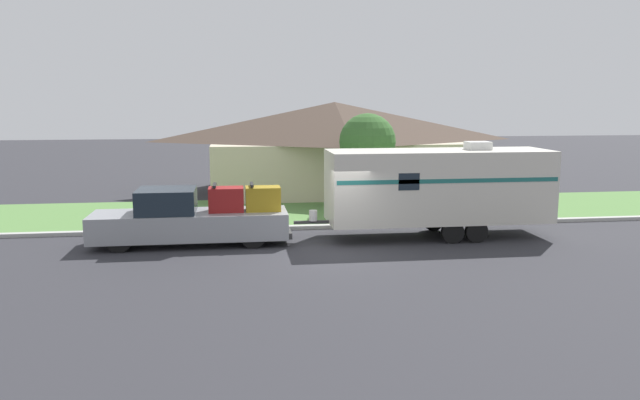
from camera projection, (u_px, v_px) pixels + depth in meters
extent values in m
plane|color=#2D2D33|center=(335.00, 253.00, 19.62)|extent=(120.00, 120.00, 0.00)
cube|color=#ADADA8|center=(319.00, 227.00, 23.27)|extent=(80.00, 0.30, 0.14)
cube|color=#568442|center=(308.00, 211.00, 26.85)|extent=(80.00, 7.00, 0.03)
cube|color=beige|center=(334.00, 166.00, 32.63)|extent=(12.59, 7.29, 2.66)
pyramid|color=#4C3D33|center=(335.00, 121.00, 32.26)|extent=(13.60, 7.87, 1.99)
cube|color=#4C3828|center=(347.00, 180.00, 29.13)|extent=(1.00, 0.06, 2.10)
cylinder|color=black|center=(119.00, 239.00, 19.63)|extent=(0.86, 0.28, 0.86)
cylinder|color=black|center=(127.00, 229.00, 21.18)|extent=(0.86, 0.28, 0.86)
cylinder|color=black|center=(253.00, 235.00, 20.20)|extent=(0.86, 0.28, 0.86)
cylinder|color=black|center=(252.00, 225.00, 21.75)|extent=(0.86, 0.28, 0.86)
cube|color=gray|center=(147.00, 226.00, 20.48)|extent=(3.62, 1.95, 0.85)
cube|color=#19232D|center=(167.00, 201.00, 20.43)|extent=(1.88, 1.79, 0.79)
cube|color=gray|center=(245.00, 223.00, 20.90)|extent=(2.78, 1.95, 0.85)
cube|color=#333333|center=(288.00, 231.00, 21.15)|extent=(0.12, 1.75, 0.20)
cube|color=maroon|center=(226.00, 199.00, 20.69)|extent=(1.15, 0.82, 0.80)
cube|color=black|center=(215.00, 185.00, 20.56)|extent=(0.10, 0.90, 0.08)
cube|color=olive|center=(263.00, 199.00, 20.85)|extent=(1.15, 0.82, 0.80)
cube|color=black|center=(252.00, 185.00, 20.73)|extent=(0.10, 0.90, 0.08)
cylinder|color=black|center=(453.00, 232.00, 20.86)|extent=(0.76, 0.22, 0.76)
cylinder|color=black|center=(433.00, 220.00, 22.88)|extent=(0.76, 0.22, 0.76)
cylinder|color=black|center=(476.00, 231.00, 20.97)|extent=(0.76, 0.22, 0.76)
cylinder|color=black|center=(455.00, 220.00, 22.99)|extent=(0.76, 0.22, 0.76)
cube|color=beige|center=(438.00, 185.00, 21.61)|extent=(7.68, 2.34, 2.46)
cube|color=#1E6660|center=(450.00, 181.00, 20.41)|extent=(7.53, 0.01, 0.14)
cube|color=#383838|center=(311.00, 222.00, 21.21)|extent=(1.20, 0.12, 0.10)
cylinder|color=silver|center=(313.00, 215.00, 21.18)|extent=(0.28, 0.28, 0.36)
cube|color=silver|center=(478.00, 146.00, 21.58)|extent=(0.80, 0.68, 0.28)
cube|color=#19232D|center=(409.00, 182.00, 20.23)|extent=(0.70, 0.01, 0.56)
cylinder|color=brown|center=(364.00, 211.00, 24.05)|extent=(0.09, 0.09, 1.07)
cube|color=silver|center=(364.00, 194.00, 23.94)|extent=(0.48, 0.20, 0.22)
cylinder|color=brown|center=(367.00, 187.00, 27.08)|extent=(0.24, 0.24, 2.07)
sphere|color=#38662D|center=(367.00, 142.00, 26.77)|extent=(2.44, 2.44, 2.44)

